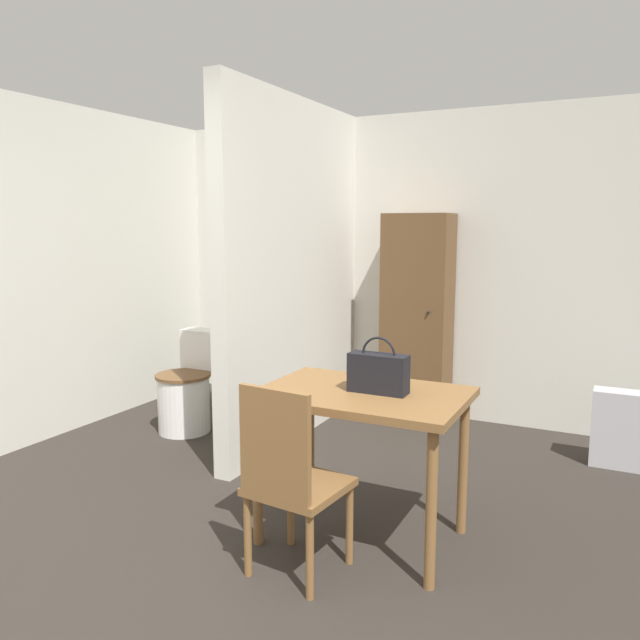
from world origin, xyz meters
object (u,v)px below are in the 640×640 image
Objects in this scene: handbag at (378,372)px; wooden_cabinet at (417,319)px; toilet at (188,391)px; space_heater at (619,429)px; wooden_chair at (290,477)px; dining_table at (363,411)px.

handbag is 2.07m from wooden_cabinet.
toilet is 0.45× the size of wooden_cabinet.
handbag is at bearing -77.48° from wooden_cabinet.
space_heater is at bearing 56.56° from handbag.
space_heater is (1.31, 2.13, -0.22)m from wooden_chair.
handbag is at bearing 71.26° from wooden_chair.
dining_table is 0.54m from wooden_chair.
dining_table is 0.60× the size of wooden_cabinet.
dining_table is at bearing -125.07° from space_heater.
dining_table reaches higher than toilet.
wooden_chair is at bearing -114.80° from handbag.
wooden_chair is 1.19× the size of toilet.
wooden_chair is at bearing -40.24° from toilet.
wooden_chair is 3.10× the size of handbag.
wooden_cabinet reaches higher than handbag.
wooden_chair is at bearing -107.45° from dining_table.
handbag reaches higher than toilet.
dining_table is 1.96× the size of space_heater.
toilet is 1.48× the size of space_heater.
wooden_chair is 1.77× the size of space_heater.
toilet reaches higher than space_heater.
wooden_chair is at bearing -84.95° from wooden_cabinet.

